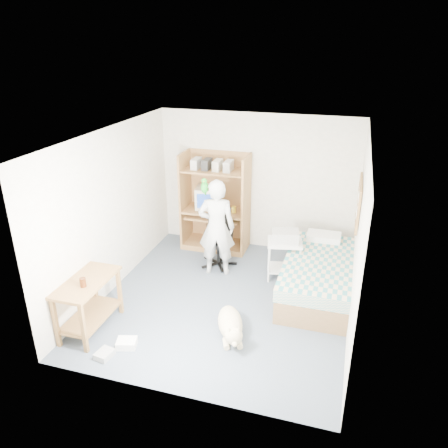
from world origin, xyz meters
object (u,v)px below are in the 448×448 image
office_chair (219,245)px  printer_cart (284,253)px  dog (231,325)px  computer_hutch (216,206)px  bed (318,276)px  person (217,228)px  side_desk (88,298)px

office_chair → printer_cart: bearing=-18.7°
office_chair → dog: size_ratio=1.03×
computer_hutch → printer_cart: bearing=-29.5°
dog → bed: bearing=32.2°
bed → dog: bed is taller
computer_hutch → office_chair: computer_hutch is taller
person → office_chair: bearing=-90.1°
computer_hutch → dog: bearing=-68.3°
bed → side_desk: 3.39m
bed → person: bearing=174.5°
computer_hutch → person: computer_hutch is taller
bed → office_chair: office_chair is taller
dog → printer_cart: size_ratio=1.45×
bed → person: size_ratio=1.23×
computer_hutch → side_desk: size_ratio=1.80×
office_chair → dog: (0.75, -1.88, -0.19)m
printer_cart → bed: bearing=-40.0°
side_desk → person: (1.17, 1.98, 0.33)m
printer_cart → office_chair: bearing=161.6°
bed → computer_hutch: bearing=150.7°
bed → side_desk: bearing=-147.5°
side_desk → office_chair: (1.11, 2.28, -0.14)m
office_chair → bed: bearing=-26.4°
office_chair → person: person is taller
side_desk → person: 2.32m
computer_hutch → printer_cart: 1.68m
computer_hutch → bed: bearing=-29.3°
computer_hutch → person: 1.01m
bed → printer_cart: 0.68m
side_desk → dog: side_desk is taller
side_desk → dog: size_ratio=1.04×
person → bed: bearing=163.0°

